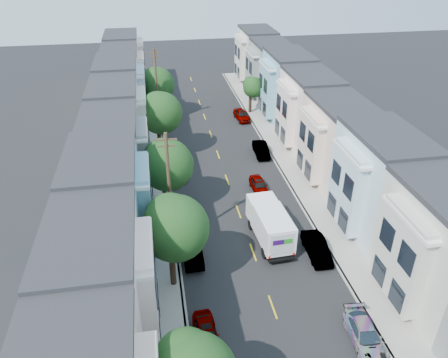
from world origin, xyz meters
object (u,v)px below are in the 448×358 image
utility_pole_near (170,192)px  lead_sedan (259,185)px  tree_e (156,85)px  parked_right_c (261,150)px  tree_d (160,113)px  parked_left_c (192,250)px  tree_far_r (253,88)px  tree_c (166,165)px  tree_b (174,229)px  utility_pole_far (157,88)px  parked_left_b (206,334)px  parked_left_d (179,171)px  parked_right_b (317,248)px  fedex_truck (270,224)px  parked_right_d (242,115)px  parked_right_a (365,335)px  motorcycle (382,357)px

utility_pole_near → lead_sedan: utility_pole_near is taller
tree_e → parked_right_c: bearing=-50.9°
tree_d → parked_left_c: 18.90m
tree_far_r → utility_pole_near: size_ratio=0.52×
tree_c → tree_d: 11.12m
tree_b → utility_pole_far: size_ratio=0.74×
utility_pole_far → parked_left_b: 36.32m
parked_left_d → parked_right_b: parked_right_b is taller
parked_right_c → utility_pole_near: bearing=-124.0°
fedex_truck → parked_left_b: (-6.59, -9.38, -1.06)m
tree_b → lead_sedan: 15.62m
tree_b → parked_right_d: 32.91m
utility_pole_far → parked_right_b: 31.55m
parked_left_b → parked_right_a: parked_right_a is taller
utility_pole_near → motorcycle: utility_pole_near is taller
parked_right_d → parked_right_c: bearing=-94.9°
utility_pole_near → parked_right_c: bearing=53.4°
parked_left_d → parked_right_b: size_ratio=0.96×
utility_pole_near → lead_sedan: size_ratio=2.66×
fedex_truck → parked_left_c: (-6.59, -1.11, -0.97)m
parked_left_c → parked_left_d: size_ratio=1.06×
parked_right_a → parked_left_d: bearing=116.6°
tree_far_r → utility_pole_near: 31.38m
utility_pole_far → parked_right_d: utility_pole_far is taller
tree_c → parked_right_d: (11.20, 20.60, -3.98)m
lead_sedan → motorcycle: bearing=-84.3°
tree_c → motorcycle: size_ratio=3.15×
tree_e → parked_left_c: 30.88m
tree_d → utility_pole_near: bearing=-90.0°
tree_c → fedex_truck: size_ratio=1.12×
tree_far_r → utility_pole_near: bearing=-114.9°
parked_left_d → parked_right_c: (9.80, 3.39, 0.03)m
tree_c → utility_pole_near: 5.47m
parked_left_c → parked_right_b: parked_left_c is taller
fedex_truck → parked_right_a: size_ratio=1.50×
parked_right_a → parked_right_d: bearing=94.0°
tree_b → lead_sedan: size_ratio=1.97×
tree_far_r → tree_d: bearing=-138.0°
parked_left_d → parked_right_d: size_ratio=0.94×
tree_b → tree_d: bearing=90.0°
tree_c → parked_left_c: bearing=-78.9°
parked_right_b → parked_left_c: bearing=173.7°
tree_e → parked_right_c: 18.20m
motorcycle → utility_pole_near: bearing=144.3°
tree_c → parked_right_b: size_ratio=1.69×
tree_e → parked_left_d: bearing=-85.3°
tree_c → parked_right_d: size_ratio=1.66×
tree_e → parked_right_b: 34.16m
tree_d → tree_far_r: size_ratio=1.49×
tree_e → lead_sedan: 23.70m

